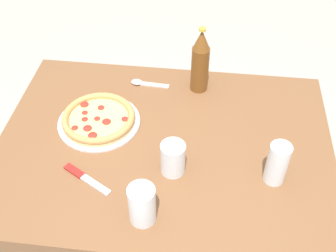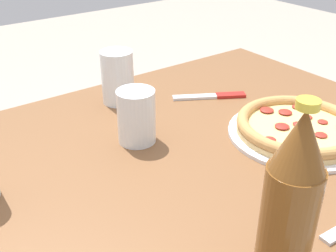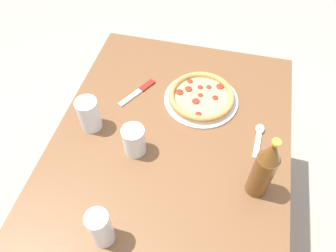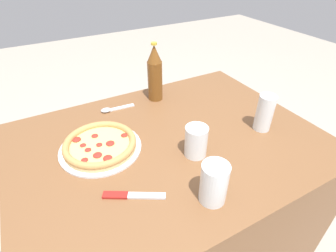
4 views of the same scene
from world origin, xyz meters
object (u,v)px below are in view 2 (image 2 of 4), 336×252
object	(u,v)px
glass_lemonade	(136,118)
knife	(213,96)
beer_bottle	(290,209)
pizza_pepperoni	(298,128)
glass_mango_juice	(118,79)

from	to	relation	value
glass_lemonade	knife	distance (m)	0.29
beer_bottle	knife	xyz separation A→B (m)	(-0.33, -0.50, -0.13)
pizza_pepperoni	beer_bottle	world-z (taller)	beer_bottle
glass_mango_juice	glass_lemonade	xyz separation A→B (m)	(0.07, 0.19, -0.01)
glass_mango_juice	glass_lemonade	size ratio (longest dim) A/B	1.15
glass_mango_juice	beer_bottle	xyz separation A→B (m)	(0.12, 0.62, 0.07)
pizza_pepperoni	glass_mango_juice	bearing A→B (deg)	-59.52
pizza_pepperoni	beer_bottle	distance (m)	0.44
glass_mango_juice	glass_lemonade	distance (m)	0.20
pizza_pepperoni	glass_lemonade	distance (m)	0.35
glass_mango_juice	knife	size ratio (longest dim) A/B	0.75
glass_mango_juice	knife	world-z (taller)	glass_mango_juice
pizza_pepperoni	glass_lemonade	bearing A→B (deg)	-32.92
glass_mango_juice	beer_bottle	distance (m)	0.64
glass_lemonade	knife	xyz separation A→B (m)	(-0.27, -0.07, -0.05)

